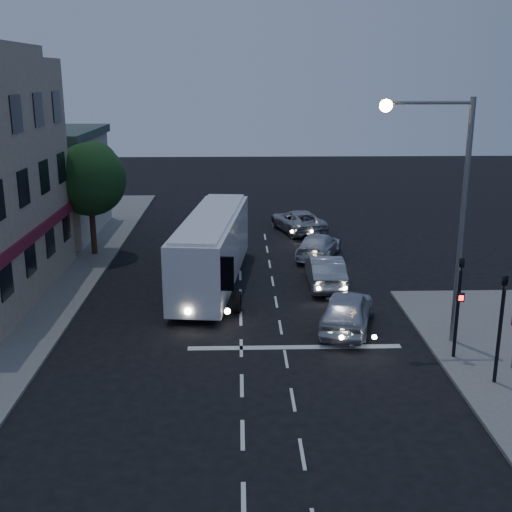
{
  "coord_description": "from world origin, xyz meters",
  "views": [
    {
      "loc": [
        -0.08,
        -20.11,
        9.85
      ],
      "look_at": [
        0.69,
        6.85,
        2.2
      ],
      "focal_mm": 45.0,
      "sensor_mm": 36.0,
      "label": 1
    }
  ],
  "objects_px": {
    "car_sedan_b": "(318,246)",
    "traffic_signal_side": "(501,316)",
    "car_sedan_a": "(325,271)",
    "streetlight": "(447,195)",
    "car_sedan_c": "(298,221)",
    "traffic_signal_main": "(459,296)",
    "car_suv": "(347,310)",
    "tour_bus": "(212,247)",
    "street_tree": "(89,176)"
  },
  "relations": [
    {
      "from": "car_sedan_b",
      "to": "traffic_signal_side",
      "type": "bearing_deg",
      "value": 123.55
    },
    {
      "from": "car_sedan_a",
      "to": "streetlight",
      "type": "bearing_deg",
      "value": 115.37
    },
    {
      "from": "car_sedan_a",
      "to": "car_sedan_c",
      "type": "xyz_separation_m",
      "value": [
        -0.29,
        11.13,
        -0.04
      ]
    },
    {
      "from": "streetlight",
      "to": "traffic_signal_main",
      "type": "bearing_deg",
      "value": -79.8
    },
    {
      "from": "traffic_signal_main",
      "to": "car_suv",
      "type": "bearing_deg",
      "value": 137.97
    },
    {
      "from": "car_sedan_a",
      "to": "traffic_signal_main",
      "type": "height_order",
      "value": "traffic_signal_main"
    },
    {
      "from": "car_sedan_a",
      "to": "tour_bus",
      "type": "bearing_deg",
      "value": -4.02
    },
    {
      "from": "car_suv",
      "to": "car_sedan_b",
      "type": "distance_m",
      "value": 10.46
    },
    {
      "from": "tour_bus",
      "to": "car_sedan_c",
      "type": "height_order",
      "value": "tour_bus"
    },
    {
      "from": "car_sedan_a",
      "to": "car_sedan_c",
      "type": "height_order",
      "value": "car_sedan_a"
    },
    {
      "from": "car_sedan_a",
      "to": "streetlight",
      "type": "distance_m",
      "value": 9.22
    },
    {
      "from": "traffic_signal_side",
      "to": "streetlight",
      "type": "distance_m",
      "value": 4.84
    },
    {
      "from": "streetlight",
      "to": "car_sedan_a",
      "type": "bearing_deg",
      "value": 114.86
    },
    {
      "from": "car_suv",
      "to": "car_sedan_b",
      "type": "height_order",
      "value": "car_suv"
    },
    {
      "from": "car_suv",
      "to": "car_sedan_b",
      "type": "xyz_separation_m",
      "value": [
        0.13,
        10.46,
        -0.12
      ]
    },
    {
      "from": "tour_bus",
      "to": "car_suv",
      "type": "height_order",
      "value": "tour_bus"
    },
    {
      "from": "tour_bus",
      "to": "car_sedan_b",
      "type": "relative_size",
      "value": 2.47
    },
    {
      "from": "car_suv",
      "to": "traffic_signal_main",
      "type": "relative_size",
      "value": 1.13
    },
    {
      "from": "car_sedan_b",
      "to": "car_sedan_a",
      "type": "bearing_deg",
      "value": 105.94
    },
    {
      "from": "car_sedan_b",
      "to": "street_tree",
      "type": "height_order",
      "value": "street_tree"
    },
    {
      "from": "tour_bus",
      "to": "car_suv",
      "type": "bearing_deg",
      "value": -40.01
    },
    {
      "from": "car_suv",
      "to": "traffic_signal_main",
      "type": "height_order",
      "value": "traffic_signal_main"
    },
    {
      "from": "car_sedan_b",
      "to": "car_sedan_c",
      "type": "xyz_separation_m",
      "value": [
        -0.59,
        6.11,
        0.04
      ]
    },
    {
      "from": "car_sedan_c",
      "to": "traffic_signal_side",
      "type": "relative_size",
      "value": 1.24
    },
    {
      "from": "car_sedan_c",
      "to": "traffic_signal_main",
      "type": "relative_size",
      "value": 1.24
    },
    {
      "from": "car_suv",
      "to": "car_sedan_a",
      "type": "xyz_separation_m",
      "value": [
        -0.16,
        5.44,
        -0.04
      ]
    },
    {
      "from": "street_tree",
      "to": "car_sedan_a",
      "type": "bearing_deg",
      "value": -25.22
    },
    {
      "from": "car_sedan_c",
      "to": "streetlight",
      "type": "relative_size",
      "value": 0.57
    },
    {
      "from": "car_suv",
      "to": "car_sedan_b",
      "type": "bearing_deg",
      "value": -74.58
    },
    {
      "from": "tour_bus",
      "to": "street_tree",
      "type": "height_order",
      "value": "street_tree"
    },
    {
      "from": "tour_bus",
      "to": "traffic_signal_main",
      "type": "distance_m",
      "value": 12.61
    },
    {
      "from": "car_sedan_b",
      "to": "streetlight",
      "type": "distance_m",
      "value": 13.41
    },
    {
      "from": "car_suv",
      "to": "traffic_signal_side",
      "type": "height_order",
      "value": "traffic_signal_side"
    },
    {
      "from": "car_suv",
      "to": "street_tree",
      "type": "height_order",
      "value": "street_tree"
    },
    {
      "from": "traffic_signal_main",
      "to": "streetlight",
      "type": "distance_m",
      "value": 3.61
    },
    {
      "from": "car_sedan_c",
      "to": "traffic_signal_side",
      "type": "bearing_deg",
      "value": 84.79
    },
    {
      "from": "traffic_signal_main",
      "to": "street_tree",
      "type": "distance_m",
      "value": 21.38
    },
    {
      "from": "car_suv",
      "to": "car_sedan_c",
      "type": "bearing_deg",
      "value": -72.27
    },
    {
      "from": "tour_bus",
      "to": "car_sedan_c",
      "type": "relative_size",
      "value": 2.25
    },
    {
      "from": "tour_bus",
      "to": "streetlight",
      "type": "distance_m",
      "value": 12.08
    },
    {
      "from": "street_tree",
      "to": "car_sedan_c",
      "type": "bearing_deg",
      "value": 23.98
    },
    {
      "from": "car_sedan_a",
      "to": "street_tree",
      "type": "bearing_deg",
      "value": -24.7
    },
    {
      "from": "streetlight",
      "to": "traffic_signal_side",
      "type": "bearing_deg",
      "value": -74.3
    },
    {
      "from": "car_sedan_c",
      "to": "car_sedan_a",
      "type": "bearing_deg",
      "value": 74.49
    },
    {
      "from": "car_sedan_a",
      "to": "streetlight",
      "type": "height_order",
      "value": "streetlight"
    },
    {
      "from": "car_sedan_a",
      "to": "traffic_signal_main",
      "type": "bearing_deg",
      "value": 113.08
    },
    {
      "from": "street_tree",
      "to": "car_sedan_b",
      "type": "bearing_deg",
      "value": -3.49
    },
    {
      "from": "traffic_signal_main",
      "to": "streetlight",
      "type": "xyz_separation_m",
      "value": [
        -0.26,
        1.42,
        3.31
      ]
    },
    {
      "from": "car_suv",
      "to": "street_tree",
      "type": "distance_m",
      "value": 17.17
    },
    {
      "from": "car_sedan_a",
      "to": "car_sedan_c",
      "type": "relative_size",
      "value": 0.89
    }
  ]
}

